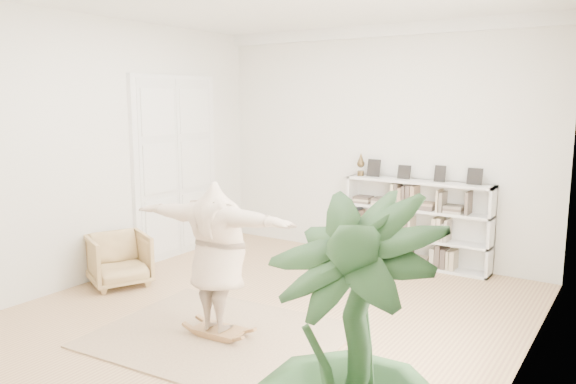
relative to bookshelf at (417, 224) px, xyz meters
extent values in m
plane|color=#A17453|center=(-0.74, -2.82, -0.64)|extent=(6.00, 6.00, 0.00)
plane|color=silver|center=(-0.74, 0.18, 1.16)|extent=(5.50, 0.00, 5.50)
plane|color=silver|center=(-0.74, -5.82, 1.16)|extent=(5.50, 0.00, 5.50)
plane|color=silver|center=(-3.49, -2.82, 1.16)|extent=(0.00, 6.00, 6.00)
plane|color=silver|center=(2.01, -2.82, 1.16)|extent=(0.00, 6.00, 6.00)
cube|color=white|center=(-0.74, 0.12, 2.87)|extent=(5.50, 0.12, 0.18)
cube|color=white|center=(-3.45, -1.52, 0.76)|extent=(0.08, 1.78, 2.92)
cube|color=silver|center=(-3.43, -1.92, 0.76)|extent=(0.06, 0.78, 2.80)
cube|color=silver|center=(-3.43, -1.12, 0.76)|extent=(0.06, 0.78, 2.80)
cube|color=silver|center=(-1.07, -0.01, 0.01)|extent=(0.04, 0.35, 1.30)
cube|color=silver|center=(1.09, -0.01, 0.01)|extent=(0.04, 0.35, 1.30)
cube|color=silver|center=(0.01, 0.14, 0.01)|extent=(2.20, 0.04, 1.30)
cube|color=silver|center=(0.01, -0.01, -0.62)|extent=(2.20, 0.35, 0.04)
cube|color=silver|center=(0.01, -0.01, -0.21)|extent=(2.20, 0.35, 0.04)
cube|color=silver|center=(0.01, -0.01, 0.22)|extent=(2.20, 0.35, 0.04)
cube|color=silver|center=(0.01, -0.01, 0.64)|extent=(2.20, 0.35, 0.04)
cube|color=black|center=(-0.74, 0.04, 0.78)|extent=(0.18, 0.07, 0.24)
cube|color=black|center=(-0.24, 0.04, 0.78)|extent=(0.18, 0.07, 0.24)
cube|color=black|center=(0.31, 0.04, 0.78)|extent=(0.18, 0.07, 0.24)
cube|color=black|center=(0.81, 0.04, 0.78)|extent=(0.18, 0.07, 0.24)
imported|color=tan|center=(-3.04, -3.07, -0.29)|extent=(1.01, 1.00, 0.70)
cube|color=tan|center=(-0.82, -3.64, -0.63)|extent=(2.63, 2.17, 0.02)
cube|color=brown|center=(-0.82, -3.64, -0.56)|extent=(0.55, 0.35, 0.03)
cube|color=brown|center=(-0.82, -3.64, -0.59)|extent=(0.36, 0.08, 0.04)
cube|color=brown|center=(-0.82, -3.64, -0.59)|extent=(0.36, 0.08, 0.04)
cube|color=brown|center=(-0.82, -3.64, -0.56)|extent=(0.21, 0.07, 0.11)
cube|color=brown|center=(-0.82, -3.64, -0.56)|extent=(0.21, 0.07, 0.11)
imported|color=beige|center=(-0.82, -3.64, 0.29)|extent=(1.97, 0.66, 1.58)
imported|color=#294F27|center=(1.48, -5.16, 0.34)|extent=(1.32, 1.32, 1.96)
camera|label=1|loc=(2.87, -7.95, 1.87)|focal=35.00mm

